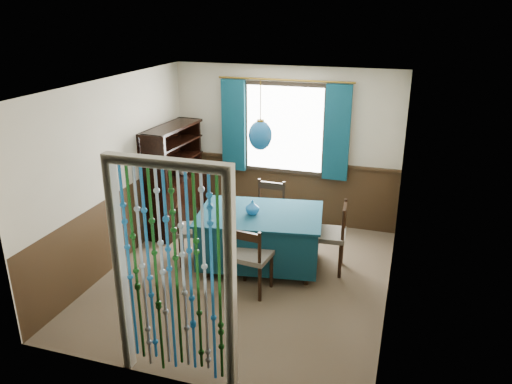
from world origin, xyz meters
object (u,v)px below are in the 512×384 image
(pendant_lamp, at_px, (260,135))
(vase_sideboard, at_px, (183,169))
(bowl_shelf, at_px, (167,164))
(vase_table, at_px, (252,208))
(sideboard, at_px, (175,193))
(chair_far, at_px, (268,211))
(dining_table, at_px, (260,236))
(chair_left, at_px, (191,230))
(chair_near, at_px, (251,257))
(chair_right, at_px, (330,235))

(pendant_lamp, bearing_deg, vase_sideboard, 147.16)
(pendant_lamp, bearing_deg, bowl_shelf, 162.13)
(pendant_lamp, xyz_separation_m, vase_table, (-0.09, -0.06, -0.96))
(sideboard, relative_size, vase_table, 9.52)
(vase_table, xyz_separation_m, vase_sideboard, (-1.51, 1.09, 0.05))
(chair_far, bearing_deg, vase_table, 93.55)
(dining_table, height_order, chair_left, chair_left)
(chair_near, xyz_separation_m, vase_sideboard, (-1.68, 1.70, 0.43))
(chair_right, relative_size, vase_sideboard, 5.57)
(bowl_shelf, bearing_deg, chair_right, -7.47)
(chair_far, bearing_deg, bowl_shelf, 10.81)
(pendant_lamp, xyz_separation_m, bowl_shelf, (-1.59, 0.51, -0.67))
(pendant_lamp, bearing_deg, chair_near, -82.47)
(dining_table, bearing_deg, chair_near, -91.53)
(dining_table, bearing_deg, sideboard, 144.44)
(vase_table, relative_size, bowl_shelf, 0.75)
(chair_near, relative_size, vase_sideboard, 5.33)
(bowl_shelf, bearing_deg, dining_table, -17.87)
(chair_right, relative_size, bowl_shelf, 4.12)
(chair_near, height_order, pendant_lamp, pendant_lamp)
(chair_near, height_order, chair_right, chair_right)
(dining_table, height_order, vase_sideboard, vase_sideboard)
(sideboard, relative_size, pendant_lamp, 1.92)
(chair_right, bearing_deg, bowl_shelf, 77.68)
(chair_near, distance_m, chair_far, 1.42)
(chair_left, relative_size, vase_sideboard, 5.17)
(chair_right, distance_m, bowl_shelf, 2.61)
(chair_far, height_order, vase_table, vase_table)
(sideboard, relative_size, bowl_shelf, 7.12)
(chair_far, xyz_separation_m, pendant_lamp, (0.11, -0.74, 1.34))
(chair_near, height_order, sideboard, sideboard)
(chair_near, bearing_deg, chair_right, 53.26)
(chair_far, relative_size, chair_right, 0.97)
(chair_near, relative_size, vase_table, 5.27)
(sideboard, distance_m, pendant_lamp, 2.23)
(chair_right, distance_m, vase_sideboard, 2.67)
(chair_far, relative_size, bowl_shelf, 4.00)
(dining_table, height_order, chair_near, chair_near)
(pendant_lamp, height_order, bowl_shelf, pendant_lamp)
(vase_sideboard, bearing_deg, sideboard, -106.33)
(dining_table, relative_size, vase_table, 10.23)
(chair_near, bearing_deg, sideboard, 146.58)
(pendant_lamp, relative_size, vase_table, 4.96)
(chair_near, distance_m, chair_left, 1.15)
(chair_left, height_order, sideboard, sideboard)
(chair_left, bearing_deg, chair_right, 78.39)
(chair_right, height_order, pendant_lamp, pendant_lamp)
(sideboard, bearing_deg, vase_sideboard, 77.58)
(chair_near, relative_size, chair_right, 0.96)
(chair_left, height_order, vase_sideboard, vase_sideboard)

